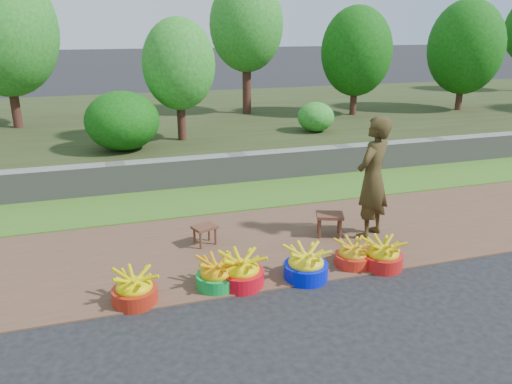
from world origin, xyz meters
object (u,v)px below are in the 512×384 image
object	(u,v)px
stool_left	(205,230)
stool_right	(330,218)
basin_d	(306,265)
basin_f	(383,255)
basin_a	(134,289)
basin_b	(217,275)
basin_c	(241,272)
vendor_woman	(373,178)
basin_e	(353,255)

from	to	relation	value
stool_left	stool_right	size ratio (longest dim) A/B	0.82
stool_left	stool_right	xyz separation A→B (m)	(1.75, -0.23, 0.05)
basin_d	basin_f	size ratio (longest dim) A/B	1.06
basin_a	basin_d	bearing A→B (deg)	-1.29
stool_left	stool_right	distance (m)	1.76
basin_f	basin_b	bearing A→B (deg)	176.42
basin_c	vendor_woman	distance (m)	2.37
basin_e	vendor_woman	size ratio (longest dim) A/B	0.27
basin_e	stool_left	distance (m)	2.00
basin_d	stool_left	size ratio (longest dim) A/B	1.43
basin_b	stool_right	xyz separation A→B (m)	(1.85, 0.93, 0.12)
stool_right	vendor_woman	size ratio (longest dim) A/B	0.26
vendor_woman	basin_f	bearing A→B (deg)	37.42
stool_right	basin_c	bearing A→B (deg)	-148.36
basin_b	basin_e	world-z (taller)	basin_b
basin_c	stool_left	bearing A→B (deg)	98.48
stool_left	basin_c	bearing A→B (deg)	-81.52
basin_a	vendor_woman	xyz separation A→B (m)	(3.32, 0.83, 0.71)
basin_b	basin_e	xyz separation A→B (m)	(1.75, 0.02, -0.01)
basin_a	basin_e	bearing A→B (deg)	1.67
stool_right	stool_left	bearing A→B (deg)	172.53
basin_b	basin_f	world-z (taller)	basin_f
basin_d	basin_e	world-z (taller)	basin_d
vendor_woman	basin_a	bearing A→B (deg)	-19.29
basin_d	basin_f	distance (m)	1.02
basin_f	stool_right	distance (m)	1.09
basin_c	basin_d	bearing A→B (deg)	-4.97
basin_a	stool_right	xyz separation A→B (m)	(2.78, 0.99, 0.12)
basin_d	basin_f	bearing A→B (deg)	-1.25
stool_left	vendor_woman	bearing A→B (deg)	-9.70
basin_d	basin_e	size ratio (longest dim) A/B	1.16
stool_left	basin_d	bearing A→B (deg)	-52.90
basin_a	basin_d	size ratio (longest dim) A/B	0.93
basin_f	stool_right	bearing A→B (deg)	102.13
basin_e	stool_right	size ratio (longest dim) A/B	1.02
basin_c	vendor_woman	bearing A→B (deg)	20.89
stool_right	basin_f	bearing A→B (deg)	-77.87
basin_a	vendor_woman	bearing A→B (deg)	14.02
basin_b	basin_d	world-z (taller)	basin_d
basin_d	vendor_woman	xyz separation A→B (m)	(1.33, 0.87, 0.70)
basin_e	vendor_woman	bearing A→B (deg)	49.25
basin_b	stool_right	size ratio (longest dim) A/B	1.08
vendor_woman	basin_c	bearing A→B (deg)	-12.41
basin_d	stool_left	bearing A→B (deg)	127.10
basin_b	stool_left	size ratio (longest dim) A/B	1.31
basin_b	basin_e	distance (m)	1.75
basin_b	basin_f	xyz separation A→B (m)	(2.08, -0.13, 0.00)
basin_c	basin_e	distance (m)	1.47
stool_left	basin_b	bearing A→B (deg)	-95.03
basin_b	basin_c	world-z (taller)	basin_c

